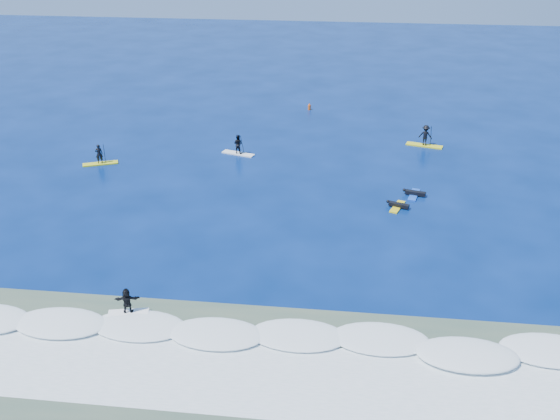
# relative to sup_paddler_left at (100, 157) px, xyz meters

# --- Properties ---
(ground) EXTENTS (160.00, 160.00, 0.00)m
(ground) POSITION_rel_sup_paddler_left_xyz_m (17.05, -10.61, -0.61)
(ground) COLOR #041A4B
(ground) RESTS_ON ground
(shallow_water) EXTENTS (90.00, 13.00, 0.01)m
(shallow_water) POSITION_rel_sup_paddler_left_xyz_m (17.05, -24.61, -0.61)
(shallow_water) COLOR #3B5143
(shallow_water) RESTS_ON ground
(breaking_wave) EXTENTS (40.00, 6.00, 0.30)m
(breaking_wave) POSITION_rel_sup_paddler_left_xyz_m (17.05, -20.61, -0.61)
(breaking_wave) COLOR white
(breaking_wave) RESTS_ON ground
(whitewater) EXTENTS (34.00, 5.00, 0.02)m
(whitewater) POSITION_rel_sup_paddler_left_xyz_m (17.05, -23.61, -0.61)
(whitewater) COLOR silver
(whitewater) RESTS_ON ground
(sup_paddler_left) EXTENTS (2.85, 1.70, 1.96)m
(sup_paddler_left) POSITION_rel_sup_paddler_left_xyz_m (0.00, 0.00, 0.00)
(sup_paddler_left) COLOR yellow
(sup_paddler_left) RESTS_ON ground
(sup_paddler_center) EXTENTS (2.90, 1.52, 1.98)m
(sup_paddler_center) POSITION_rel_sup_paddler_left_xyz_m (10.77, 3.52, 0.13)
(sup_paddler_center) COLOR white
(sup_paddler_center) RESTS_ON ground
(sup_paddler_right) EXTENTS (3.23, 1.57, 2.20)m
(sup_paddler_right) POSITION_rel_sup_paddler_left_xyz_m (26.61, 7.37, 0.25)
(sup_paddler_right) COLOR yellow
(sup_paddler_right) RESTS_ON ground
(prone_paddler_near) EXTENTS (1.61, 2.13, 0.43)m
(prone_paddler_near) POSITION_rel_sup_paddler_left_xyz_m (23.65, -5.29, -0.47)
(prone_paddler_near) COLOR yellow
(prone_paddler_near) RESTS_ON ground
(prone_paddler_far) EXTENTS (1.68, 2.19, 0.44)m
(prone_paddler_far) POSITION_rel_sup_paddler_left_xyz_m (24.94, -3.14, -0.46)
(prone_paddler_far) COLOR blue
(prone_paddler_far) RESTS_ON ground
(wave_surfer) EXTENTS (2.14, 1.00, 1.49)m
(wave_surfer) POSITION_rel_sup_paddler_left_xyz_m (9.19, -19.77, 0.23)
(wave_surfer) COLOR white
(wave_surfer) RESTS_ON breaking_wave
(marker_buoy) EXTENTS (0.31, 0.31, 0.75)m
(marker_buoy) POSITION_rel_sup_paddler_left_xyz_m (15.81, 16.71, -0.29)
(marker_buoy) COLOR #CB4B12
(marker_buoy) RESTS_ON ground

